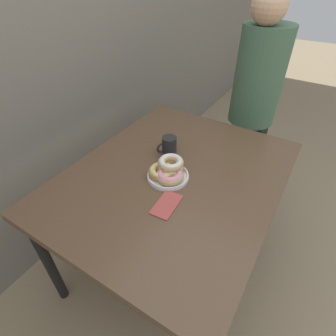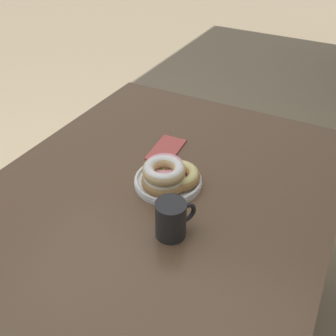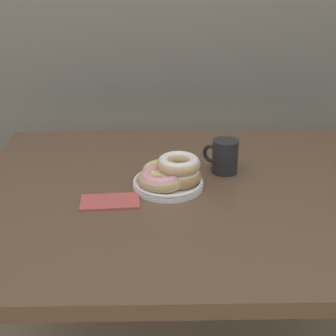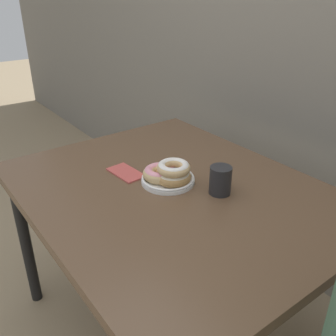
% 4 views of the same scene
% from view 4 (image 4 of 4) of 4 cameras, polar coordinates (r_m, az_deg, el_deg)
% --- Properties ---
extents(wall_back, '(8.00, 0.05, 2.60)m').
position_cam_4_polar(wall_back, '(1.79, 22.59, 20.76)').
color(wall_back, slate).
rests_on(wall_back, ground_plane).
extents(dining_table, '(1.23, 0.98, 0.74)m').
position_cam_4_polar(dining_table, '(1.42, 0.73, -5.42)').
color(dining_table, brown).
rests_on(dining_table, ground_plane).
extents(donut_plate, '(0.23, 0.21, 0.09)m').
position_cam_4_polar(donut_plate, '(1.40, 0.17, -0.81)').
color(donut_plate, white).
rests_on(donut_plate, dining_table).
extents(coffee_mug, '(0.11, 0.08, 0.10)m').
position_cam_4_polar(coffee_mug, '(1.34, 7.96, -1.76)').
color(coffee_mug, '#232326').
rests_on(coffee_mug, dining_table).
extents(napkin, '(0.16, 0.10, 0.01)m').
position_cam_4_polar(napkin, '(1.49, -6.43, -0.70)').
color(napkin, '#BC4C47').
rests_on(napkin, dining_table).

